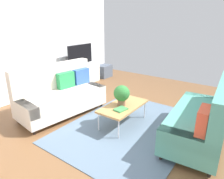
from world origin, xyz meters
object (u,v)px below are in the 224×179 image
at_px(storage_trunk, 104,71).
at_px(couch_beige, 61,94).
at_px(bottle_1, 77,62).
at_px(bottle_0, 75,63).
at_px(coffee_table, 123,106).
at_px(vase_1, 69,64).
at_px(couch_green, 202,118).
at_px(tv_console, 81,74).
at_px(tv, 80,55).
at_px(vase_0, 65,65).
at_px(potted_plant, 122,94).
at_px(table_book_0, 121,109).

bearing_deg(storage_trunk, couch_beige, -159.88).
bearing_deg(bottle_1, bottle_0, 180.00).
relative_size(coffee_table, vase_1, 5.52).
relative_size(couch_green, tv_console, 1.40).
bearing_deg(tv, bottle_0, -175.82).
bearing_deg(vase_0, couch_beige, -135.69).
relative_size(tv, storage_trunk, 1.92).
relative_size(tv_console, storage_trunk, 2.69).
xyz_separation_m(couch_beige, vase_1, (1.40, 1.23, 0.29)).
height_order(coffee_table, storage_trunk, storage_trunk).
relative_size(storage_trunk, bottle_0, 2.38).
height_order(couch_green, vase_1, couch_green).
xyz_separation_m(vase_0, vase_1, (0.14, 0.00, 0.01)).
relative_size(tv_console, tv, 1.40).
bearing_deg(bottle_1, potted_plant, -117.44).
bearing_deg(vase_0, table_book_0, -111.88).
relative_size(couch_green, bottle_0, 8.97).
bearing_deg(table_book_0, tv_console, 57.96).
xyz_separation_m(couch_green, coffee_table, (-0.29, 1.42, -0.05)).
xyz_separation_m(storage_trunk, vase_0, (-1.68, 0.15, 0.51)).
height_order(couch_green, table_book_0, couch_green).
bearing_deg(storage_trunk, table_book_0, -137.13).
bearing_deg(table_book_0, tv, 57.77).
relative_size(couch_green, tv, 1.96).
height_order(potted_plant, vase_1, vase_1).
bearing_deg(tv_console, couch_beige, -147.36).
height_order(coffee_table, vase_1, vase_1).
height_order(storage_trunk, potted_plant, potted_plant).
xyz_separation_m(tv, bottle_0, (-0.27, -0.02, -0.20)).
height_order(potted_plant, table_book_0, potted_plant).
bearing_deg(coffee_table, table_book_0, -158.94).
distance_m(vase_1, bottle_0, 0.19).
bearing_deg(couch_green, vase_1, 75.12).
height_order(couch_beige, tv_console, couch_beige).
bearing_deg(bottle_1, tv, 6.72).
bearing_deg(potted_plant, tv, 59.81).
xyz_separation_m(tv_console, tv, (-0.00, -0.02, 0.63)).
height_order(potted_plant, vase_0, potted_plant).
relative_size(vase_0, vase_1, 0.92).
distance_m(tv_console, tv, 0.63).
bearing_deg(bottle_0, potted_plant, -115.54).
bearing_deg(couch_beige, potted_plant, 111.59).
bearing_deg(couch_beige, table_book_0, 103.35).
distance_m(couch_beige, tv, 2.23).
xyz_separation_m(vase_1, bottle_1, (0.27, -0.09, 0.01)).
height_order(storage_trunk, table_book_0, table_book_0).
relative_size(potted_plant, bottle_1, 1.90).
bearing_deg(potted_plant, tv_console, 60.00).
height_order(table_book_0, bottle_0, bottle_0).
relative_size(tv_console, table_book_0, 5.83).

